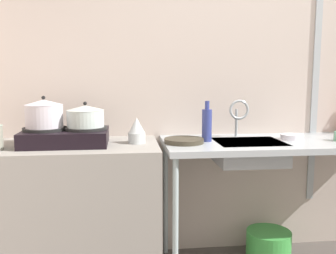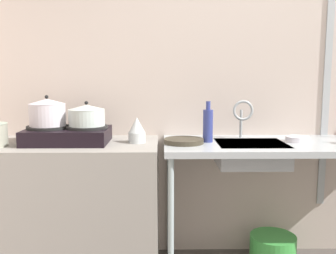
{
  "view_description": "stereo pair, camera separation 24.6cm",
  "coord_description": "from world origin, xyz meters",
  "px_view_note": "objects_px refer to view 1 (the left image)",
  "views": [
    {
      "loc": [
        -1.02,
        -1.25,
        1.34
      ],
      "look_at": [
        -0.73,
        1.17,
        1.0
      ],
      "focal_mm": 40.22,
      "sensor_mm": 36.0,
      "label": 1
    },
    {
      "loc": [
        -0.77,
        -1.27,
        1.34
      ],
      "look_at": [
        -0.73,
        1.17,
        1.0
      ],
      "focal_mm": 40.22,
      "sensor_mm": 36.0,
      "label": 2
    }
  ],
  "objects_px": {
    "percolator": "(137,131)",
    "bottle_by_sink": "(207,124)",
    "pot_on_right_burner": "(85,116)",
    "faucet": "(239,112)",
    "stove": "(66,136)",
    "small_bowl_on_drainboard": "(292,137)",
    "frying_pan": "(184,141)",
    "sink_basin": "(249,152)",
    "pot_on_left_burner": "(44,113)",
    "bucket_on_floor": "(268,246)"
  },
  "relations": [
    {
      "from": "faucet",
      "to": "small_bowl_on_drainboard",
      "type": "bearing_deg",
      "value": -19.55
    },
    {
      "from": "pot_on_right_burner",
      "to": "faucet",
      "type": "height_order",
      "value": "pot_on_right_burner"
    },
    {
      "from": "pot_on_left_burner",
      "to": "pot_on_right_burner",
      "type": "relative_size",
      "value": 0.99
    },
    {
      "from": "stove",
      "to": "bucket_on_floor",
      "type": "distance_m",
      "value": 1.63
    },
    {
      "from": "pot_on_left_burner",
      "to": "sink_basin",
      "type": "relative_size",
      "value": 0.52
    },
    {
      "from": "bottle_by_sink",
      "to": "stove",
      "type": "bearing_deg",
      "value": -178.38
    },
    {
      "from": "stove",
      "to": "sink_basin",
      "type": "height_order",
      "value": "stove"
    },
    {
      "from": "stove",
      "to": "small_bowl_on_drainboard",
      "type": "distance_m",
      "value": 1.53
    },
    {
      "from": "pot_on_right_burner",
      "to": "faucet",
      "type": "relative_size",
      "value": 0.88
    },
    {
      "from": "faucet",
      "to": "bottle_by_sink",
      "type": "xyz_separation_m",
      "value": [
        -0.26,
        -0.12,
        -0.07
      ]
    },
    {
      "from": "pot_on_right_burner",
      "to": "faucet",
      "type": "distance_m",
      "value": 1.06
    },
    {
      "from": "frying_pan",
      "to": "pot_on_left_burner",
      "type": "bearing_deg",
      "value": 178.62
    },
    {
      "from": "pot_on_right_burner",
      "to": "sink_basin",
      "type": "xyz_separation_m",
      "value": [
        1.08,
        -0.02,
        -0.26
      ]
    },
    {
      "from": "pot_on_right_burner",
      "to": "bottle_by_sink",
      "type": "relative_size",
      "value": 0.87
    },
    {
      "from": "faucet",
      "to": "stove",
      "type": "bearing_deg",
      "value": -172.73
    },
    {
      "from": "pot_on_left_burner",
      "to": "sink_basin",
      "type": "distance_m",
      "value": 1.36
    },
    {
      "from": "pot_on_right_burner",
      "to": "percolator",
      "type": "xyz_separation_m",
      "value": [
        0.33,
        0.01,
        -0.1
      ]
    },
    {
      "from": "sink_basin",
      "to": "small_bowl_on_drainboard",
      "type": "distance_m",
      "value": 0.34
    },
    {
      "from": "faucet",
      "to": "frying_pan",
      "type": "relative_size",
      "value": 1.04
    },
    {
      "from": "percolator",
      "to": "bottle_by_sink",
      "type": "relative_size",
      "value": 0.62
    },
    {
      "from": "small_bowl_on_drainboard",
      "to": "pot_on_left_burner",
      "type": "bearing_deg",
      "value": -179.05
    },
    {
      "from": "small_bowl_on_drainboard",
      "to": "bucket_on_floor",
      "type": "relative_size",
      "value": 0.48
    },
    {
      "from": "stove",
      "to": "pot_on_right_burner",
      "type": "relative_size",
      "value": 2.24
    },
    {
      "from": "stove",
      "to": "percolator",
      "type": "relative_size",
      "value": 3.17
    },
    {
      "from": "frying_pan",
      "to": "percolator",
      "type": "bearing_deg",
      "value": 174.58
    },
    {
      "from": "faucet",
      "to": "small_bowl_on_drainboard",
      "type": "xyz_separation_m",
      "value": [
        0.35,
        -0.12,
        -0.16
      ]
    },
    {
      "from": "stove",
      "to": "pot_on_left_burner",
      "type": "distance_m",
      "value": 0.2
    },
    {
      "from": "sink_basin",
      "to": "pot_on_right_burner",
      "type": "bearing_deg",
      "value": 179.04
    },
    {
      "from": "pot_on_right_burner",
      "to": "frying_pan",
      "type": "distance_m",
      "value": 0.66
    },
    {
      "from": "pot_on_right_burner",
      "to": "percolator",
      "type": "relative_size",
      "value": 1.42
    },
    {
      "from": "stove",
      "to": "pot_on_right_burner",
      "type": "xyz_separation_m",
      "value": [
        0.13,
        0.0,
        0.13
      ]
    },
    {
      "from": "stove",
      "to": "percolator",
      "type": "xyz_separation_m",
      "value": [
        0.45,
        0.01,
        0.03
      ]
    },
    {
      "from": "bucket_on_floor",
      "to": "percolator",
      "type": "bearing_deg",
      "value": -177.14
    },
    {
      "from": "stove",
      "to": "sink_basin",
      "type": "xyz_separation_m",
      "value": [
        1.2,
        -0.02,
        -0.13
      ]
    },
    {
      "from": "faucet",
      "to": "frying_pan",
      "type": "bearing_deg",
      "value": -157.66
    },
    {
      "from": "pot_on_right_burner",
      "to": "small_bowl_on_drainboard",
      "type": "height_order",
      "value": "pot_on_right_burner"
    },
    {
      "from": "small_bowl_on_drainboard",
      "to": "sink_basin",
      "type": "bearing_deg",
      "value": -171.95
    },
    {
      "from": "pot_on_right_burner",
      "to": "sink_basin",
      "type": "relative_size",
      "value": 0.53
    },
    {
      "from": "percolator",
      "to": "sink_basin",
      "type": "xyz_separation_m",
      "value": [
        0.75,
        -0.03,
        -0.15
      ]
    },
    {
      "from": "stove",
      "to": "faucet",
      "type": "relative_size",
      "value": 1.96
    },
    {
      "from": "pot_on_right_burner",
      "to": "percolator",
      "type": "height_order",
      "value": "pot_on_right_burner"
    },
    {
      "from": "small_bowl_on_drainboard",
      "to": "bottle_by_sink",
      "type": "height_order",
      "value": "bottle_by_sink"
    },
    {
      "from": "percolator",
      "to": "pot_on_right_burner",
      "type": "bearing_deg",
      "value": -178.63
    },
    {
      "from": "stove",
      "to": "percolator",
      "type": "distance_m",
      "value": 0.45
    },
    {
      "from": "frying_pan",
      "to": "sink_basin",
      "type": "bearing_deg",
      "value": 0.43
    },
    {
      "from": "pot_on_left_burner",
      "to": "bottle_by_sink",
      "type": "xyz_separation_m",
      "value": [
        1.05,
        0.03,
        -0.09
      ]
    },
    {
      "from": "stove",
      "to": "pot_on_right_burner",
      "type": "distance_m",
      "value": 0.18
    },
    {
      "from": "bottle_by_sink",
      "to": "sink_basin",
      "type": "bearing_deg",
      "value": -8.96
    },
    {
      "from": "stove",
      "to": "pot_on_left_burner",
      "type": "xyz_separation_m",
      "value": [
        -0.13,
        0.0,
        0.15
      ]
    },
    {
      "from": "frying_pan",
      "to": "bucket_on_floor",
      "type": "relative_size",
      "value": 0.81
    }
  ]
}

